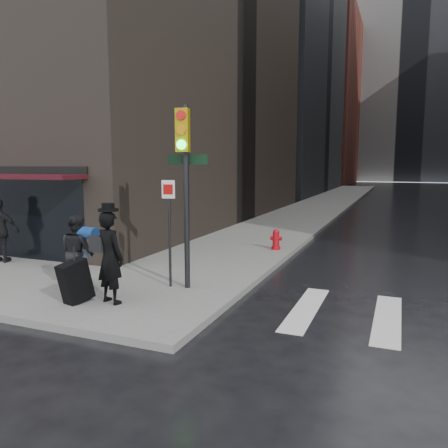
# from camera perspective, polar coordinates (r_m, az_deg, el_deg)

# --- Properties ---
(ground) EXTENTS (140.00, 140.00, 0.00)m
(ground) POSITION_cam_1_polar(r_m,az_deg,el_deg) (9.84, -11.32, -10.04)
(ground) COLOR black
(ground) RESTS_ON ground
(sidewalk_left) EXTENTS (4.00, 50.00, 0.15)m
(sidewalk_left) POSITION_cam_1_polar(r_m,az_deg,el_deg) (35.30, 13.54, 2.87)
(sidewalk_left) COLOR slate
(sidewalk_left) RESTS_ON ground
(bldg_left_mid) EXTENTS (22.00, 24.00, 34.00)m
(bldg_left_mid) POSITION_cam_1_polar(r_m,az_deg,el_deg) (51.23, 0.42, 23.70)
(bldg_left_mid) COLOR slate
(bldg_left_mid) RESTS_ON ground
(bldg_left_far) EXTENTS (22.00, 20.00, 26.00)m
(bldg_left_far) POSITION_cam_1_polar(r_m,az_deg,el_deg) (72.82, 7.68, 15.66)
(bldg_left_far) COLOR brown
(bldg_left_far) RESTS_ON ground
(bldg_distant) EXTENTS (40.00, 12.00, 32.00)m
(bldg_distant) POSITION_cam_1_polar(r_m,az_deg,el_deg) (86.77, 23.28, 15.83)
(bldg_distant) COLOR slate
(bldg_distant) RESTS_ON ground
(man_overcoat) EXTENTS (1.31, 0.99, 2.10)m
(man_overcoat) POSITION_cam_1_polar(r_m,az_deg,el_deg) (9.29, -15.56, -4.65)
(man_overcoat) COLOR black
(man_overcoat) RESTS_ON ground
(man_jeans) EXTENTS (1.19, 0.97, 1.71)m
(man_jeans) POSITION_cam_1_polar(r_m,az_deg,el_deg) (10.54, -18.52, -3.45)
(man_jeans) COLOR black
(man_jeans) RESTS_ON ground
(man_greycoat) EXTENTS (1.18, 0.81, 1.86)m
(man_greycoat) POSITION_cam_1_polar(r_m,az_deg,el_deg) (14.21, -27.20, -0.79)
(man_greycoat) COLOR black
(man_greycoat) RESTS_ON ground
(traffic_light) EXTENTS (1.02, 0.55, 4.14)m
(traffic_light) POSITION_cam_1_polar(r_m,az_deg,el_deg) (9.81, -5.33, 6.78)
(traffic_light) COLOR black
(traffic_light) RESTS_ON ground
(fire_hydrant) EXTENTS (0.38, 0.30, 0.69)m
(fire_hydrant) POSITION_cam_1_polar(r_m,az_deg,el_deg) (14.75, 6.80, -2.13)
(fire_hydrant) COLOR #AE0A14
(fire_hydrant) RESTS_ON ground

